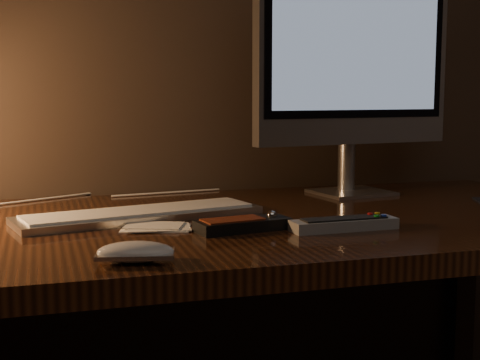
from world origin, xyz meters
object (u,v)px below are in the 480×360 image
object	(u,v)px
keyboard	(140,214)
tv_remote	(344,224)
desk	(226,273)
mouse	(136,255)
media_remote	(243,224)
monitor	(355,57)

from	to	relation	value
keyboard	tv_remote	world-z (taller)	tv_remote
desk	mouse	distance (m)	0.46
desk	tv_remote	size ratio (longest dim) A/B	8.13
keyboard	media_remote	xyz separation A→B (m)	(0.16, -0.17, 0.00)
keyboard	media_remote	world-z (taller)	media_remote
keyboard	tv_remote	distance (m)	0.40
media_remote	tv_remote	size ratio (longest dim) A/B	0.90
desk	monitor	size ratio (longest dim) A/B	2.89
keyboard	monitor	bearing A→B (deg)	4.81
keyboard	mouse	world-z (taller)	mouse
desk	tv_remote	world-z (taller)	tv_remote
media_remote	desk	bearing A→B (deg)	73.50
monitor	media_remote	distance (m)	0.60
mouse	tv_remote	world-z (taller)	tv_remote
mouse	media_remote	distance (m)	0.27
monitor	keyboard	size ratio (longest dim) A/B	1.16
monitor	media_remote	world-z (taller)	monitor
monitor	mouse	xyz separation A→B (m)	(-0.60, -0.52, -0.32)
desk	monitor	bearing A→B (deg)	22.53
media_remote	mouse	bearing A→B (deg)	-150.78
keyboard	media_remote	size ratio (longest dim) A/B	2.70
desk	keyboard	bearing A→B (deg)	-172.22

